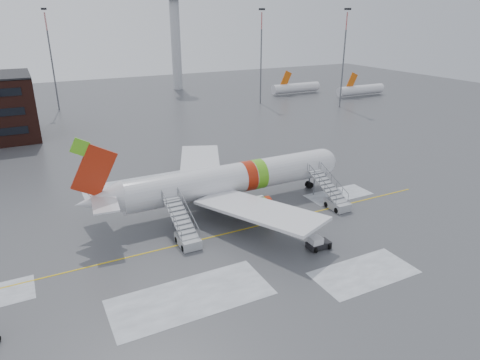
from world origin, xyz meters
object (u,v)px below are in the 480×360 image
airstair_aft (185,233)px  pushback_tug (317,243)px  airstair_fwd (334,199)px  airliner (226,180)px

airstair_aft → pushback_tug: (11.80, -7.60, -0.44)m
airstair_aft → pushback_tug: airstair_aft is taller
pushback_tug → airstair_fwd: bearing=42.8°
airliner → pushback_tug: size_ratio=14.03×
airliner → airstair_aft: size_ratio=4.55×
airstair_fwd → pushback_tug: 11.19m
pushback_tug → airliner: bearing=105.1°
airliner → pushback_tug: airliner is taller
airliner → airstair_fwd: bearing=-28.5°
airliner → pushback_tug: bearing=-74.9°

